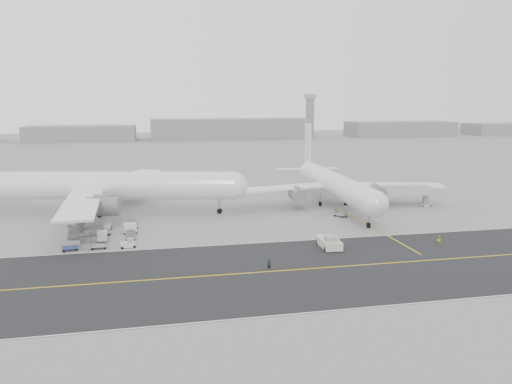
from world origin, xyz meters
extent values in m
plane|color=gray|center=(0.00, 0.00, 0.00)|extent=(700.00, 700.00, 0.00)
cube|color=#252527|center=(5.00, -18.00, 0.01)|extent=(220.00, 32.00, 0.02)
cube|color=gold|center=(5.00, -18.00, 0.03)|extent=(220.00, 0.30, 0.01)
cube|color=silver|center=(5.00, -2.20, 0.03)|extent=(220.00, 0.25, 0.01)
cube|color=silver|center=(5.00, -33.80, 0.03)|extent=(220.00, 0.25, 0.01)
cube|color=gold|center=(30.00, 5.00, 0.02)|extent=(0.30, 40.00, 0.01)
cylinder|color=gray|center=(100.00, 265.00, 14.00)|extent=(6.00, 6.00, 28.00)
cube|color=#A0A1A6|center=(100.00, 265.00, 29.50)|extent=(7.00, 7.00, 3.50)
cylinder|color=white|center=(-23.71, 28.92, 6.63)|extent=(56.53, 17.92, 6.47)
sphere|color=white|center=(3.89, 23.13, 6.63)|extent=(6.34, 6.34, 6.34)
cube|color=white|center=(-28.55, 12.54, 5.82)|extent=(8.03, 31.19, 0.45)
cube|color=white|center=(-21.56, 45.86, 5.82)|extent=(19.69, 30.86, 0.45)
cylinder|color=slate|center=(-24.77, 17.19, 4.20)|extent=(7.56, 5.34, 4.01)
cylinder|color=slate|center=(-19.96, 40.08, 4.20)|extent=(7.56, 5.34, 4.01)
cylinder|color=black|center=(0.53, 23.83, 0.61)|extent=(1.30, 0.74, 1.22)
cylinder|color=black|center=(-26.53, 25.55, 0.61)|extent=(1.30, 0.74, 1.22)
cylinder|color=black|center=(-24.93, 33.14, 0.61)|extent=(1.30, 0.74, 1.22)
cylinder|color=gray|center=(0.53, 23.83, 2.31)|extent=(0.36, 0.36, 3.39)
cylinder|color=white|center=(29.57, 25.16, 5.65)|extent=(7.10, 48.28, 5.52)
sphere|color=white|center=(28.78, 1.11, 5.65)|extent=(5.41, 5.41, 5.41)
cone|color=white|center=(30.41, 50.39, 6.07)|extent=(5.27, 9.55, 4.97)
cube|color=white|center=(30.43, 50.97, 13.70)|extent=(0.67, 5.30, 11.74)
cube|color=white|center=(25.60, 51.43, 6.21)|extent=(8.89, 2.93, 0.25)
cube|color=white|center=(35.28, 51.11, 6.21)|extent=(8.89, 2.93, 0.25)
cube|color=white|center=(15.09, 26.82, 4.97)|extent=(27.05, 11.28, 0.45)
cube|color=white|center=(44.13, 25.86, 4.97)|extent=(27.01, 12.88, 0.45)
cylinder|color=slate|center=(19.56, 24.32, 3.59)|extent=(3.61, 5.98, 3.42)
cylinder|color=slate|center=(39.51, 23.66, 3.59)|extent=(3.61, 5.98, 3.42)
cylinder|color=black|center=(28.88, 4.05, 0.60)|extent=(0.54, 1.21, 1.20)
cylinder|color=black|center=(26.32, 27.03, 0.60)|extent=(0.54, 1.21, 1.20)
cylinder|color=black|center=(32.94, 26.81, 0.60)|extent=(0.54, 1.21, 1.20)
cylinder|color=gray|center=(28.88, 4.05, 2.05)|extent=(0.36, 0.36, 2.90)
cube|color=beige|center=(16.04, -7.60, 0.88)|extent=(3.32, 6.51, 1.45)
cube|color=#A0A1A6|center=(15.99, -9.04, 1.96)|extent=(2.34, 2.14, 0.93)
cylinder|color=gray|center=(16.17, -3.67, 0.52)|extent=(0.26, 2.69, 0.17)
cylinder|color=black|center=(14.61, -10.03, 0.47)|extent=(0.44, 0.94, 0.93)
cylinder|color=black|center=(17.29, -10.12, 0.47)|extent=(0.44, 0.94, 0.93)
cylinder|color=black|center=(14.78, -5.07, 0.47)|extent=(0.44, 0.94, 0.93)
cylinder|color=black|center=(17.46, -5.16, 0.47)|extent=(0.44, 0.94, 0.93)
cylinder|color=gray|center=(52.05, 21.67, 1.81)|extent=(1.45, 1.45, 3.63)
cube|color=#A0A1A6|center=(52.05, 21.67, 0.32)|extent=(2.63, 2.63, 0.63)
cube|color=silver|center=(45.75, 22.46, 4.17)|extent=(13.81, 4.22, 2.36)
cube|color=#A0A1A6|center=(39.27, 23.28, 4.17)|extent=(1.44, 3.02, 2.72)
cylinder|color=black|center=(53.16, 22.54, 0.27)|extent=(0.34, 0.57, 0.54)
imported|color=black|center=(2.77, -17.16, 0.84)|extent=(0.61, 0.40, 1.67)
imported|color=#B7CF18|center=(36.31, -9.94, 0.84)|extent=(0.94, 0.81, 1.68)
camera|label=1|loc=(-14.35, -89.24, 25.71)|focal=35.00mm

